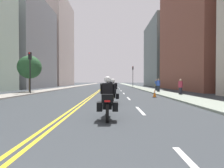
{
  "coord_description": "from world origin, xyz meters",
  "views": [
    {
      "loc": [
        1.94,
        -0.58,
        1.44
      ],
      "look_at": [
        1.95,
        21.19,
        1.09
      ],
      "focal_mm": 28.25,
      "sensor_mm": 36.0,
      "label": 1
    }
  ],
  "objects_px": {
    "motorcycle_3": "(111,88)",
    "pedestrian_2": "(158,85)",
    "motorcycle_1": "(113,93)",
    "motorcycle_7": "(111,85)",
    "motorcycle_2": "(111,90)",
    "traffic_cone_0": "(154,93)",
    "pedestrian_0": "(180,87)",
    "pedestrian_1": "(156,85)",
    "motorcycle_4": "(111,87)",
    "traffic_light_near": "(30,65)",
    "traffic_light_far": "(133,73)",
    "motorcycle_5": "(112,86)",
    "street_tree_1": "(30,67)",
    "motorcycle_6": "(111,85)",
    "motorcycle_0": "(107,101)"
  },
  "relations": [
    {
      "from": "motorcycle_7",
      "to": "pedestrian_1",
      "type": "relative_size",
      "value": 1.25
    },
    {
      "from": "traffic_light_near",
      "to": "pedestrian_2",
      "type": "height_order",
      "value": "traffic_light_near"
    },
    {
      "from": "motorcycle_0",
      "to": "motorcycle_6",
      "type": "distance_m",
      "value": 25.67
    },
    {
      "from": "pedestrian_0",
      "to": "pedestrian_1",
      "type": "bearing_deg",
      "value": -31.98
    },
    {
      "from": "motorcycle_0",
      "to": "motorcycle_2",
      "type": "relative_size",
      "value": 1.04
    },
    {
      "from": "motorcycle_0",
      "to": "pedestrian_2",
      "type": "height_order",
      "value": "pedestrian_2"
    },
    {
      "from": "motorcycle_5",
      "to": "street_tree_1",
      "type": "relative_size",
      "value": 0.46
    },
    {
      "from": "motorcycle_1",
      "to": "motorcycle_7",
      "type": "relative_size",
      "value": 1.07
    },
    {
      "from": "traffic_cone_0",
      "to": "street_tree_1",
      "type": "relative_size",
      "value": 0.15
    },
    {
      "from": "motorcycle_4",
      "to": "pedestrian_0",
      "type": "relative_size",
      "value": 1.35
    },
    {
      "from": "motorcycle_0",
      "to": "motorcycle_7",
      "type": "bearing_deg",
      "value": 89.37
    },
    {
      "from": "motorcycle_4",
      "to": "traffic_light_far",
      "type": "distance_m",
      "value": 20.0
    },
    {
      "from": "pedestrian_1",
      "to": "motorcycle_1",
      "type": "bearing_deg",
      "value": 35.87
    },
    {
      "from": "motorcycle_2",
      "to": "motorcycle_3",
      "type": "xyz_separation_m",
      "value": [
        -0.05,
        4.49,
        -0.0
      ]
    },
    {
      "from": "pedestrian_0",
      "to": "pedestrian_2",
      "type": "xyz_separation_m",
      "value": [
        -0.92,
        4.93,
        0.06
      ]
    },
    {
      "from": "motorcycle_6",
      "to": "motorcycle_4",
      "type": "bearing_deg",
      "value": -91.91
    },
    {
      "from": "motorcycle_5",
      "to": "traffic_cone_0",
      "type": "distance_m",
      "value": 12.87
    },
    {
      "from": "motorcycle_6",
      "to": "pedestrian_1",
      "type": "bearing_deg",
      "value": -50.89
    },
    {
      "from": "motorcycle_3",
      "to": "motorcycle_5",
      "type": "height_order",
      "value": "motorcycle_5"
    },
    {
      "from": "motorcycle_5",
      "to": "pedestrian_2",
      "type": "bearing_deg",
      "value": -42.29
    },
    {
      "from": "motorcycle_4",
      "to": "street_tree_1",
      "type": "xyz_separation_m",
      "value": [
        -10.25,
        -1.66,
        2.56
      ]
    },
    {
      "from": "pedestrian_0",
      "to": "pedestrian_1",
      "type": "relative_size",
      "value": 0.99
    },
    {
      "from": "motorcycle_3",
      "to": "pedestrian_2",
      "type": "relative_size",
      "value": 1.27
    },
    {
      "from": "motorcycle_3",
      "to": "pedestrian_0",
      "type": "relative_size",
      "value": 1.35
    },
    {
      "from": "motorcycle_5",
      "to": "motorcycle_6",
      "type": "relative_size",
      "value": 0.93
    },
    {
      "from": "traffic_light_far",
      "to": "pedestrian_1",
      "type": "xyz_separation_m",
      "value": [
        1.22,
        -17.91,
        -2.6
      ]
    },
    {
      "from": "traffic_light_near",
      "to": "pedestrian_1",
      "type": "bearing_deg",
      "value": 20.67
    },
    {
      "from": "motorcycle_2",
      "to": "traffic_cone_0",
      "type": "xyz_separation_m",
      "value": [
        3.89,
        0.63,
        -0.3
      ]
    },
    {
      "from": "traffic_cone_0",
      "to": "traffic_light_far",
      "type": "distance_m",
      "value": 27.52
    },
    {
      "from": "motorcycle_7",
      "to": "traffic_light_near",
      "type": "distance_m",
      "value": 19.8
    },
    {
      "from": "motorcycle_3",
      "to": "pedestrian_2",
      "type": "xyz_separation_m",
      "value": [
        6.12,
        3.11,
        0.26
      ]
    },
    {
      "from": "motorcycle_1",
      "to": "motorcycle_6",
      "type": "xyz_separation_m",
      "value": [
        -0.18,
        21.17,
        -0.0
      ]
    },
    {
      "from": "motorcycle_3",
      "to": "motorcycle_1",
      "type": "bearing_deg",
      "value": -88.33
    },
    {
      "from": "motorcycle_7",
      "to": "pedestrian_0",
      "type": "distance_m",
      "value": 20.51
    },
    {
      "from": "traffic_light_far",
      "to": "street_tree_1",
      "type": "distance_m",
      "value": 25.89
    },
    {
      "from": "motorcycle_1",
      "to": "motorcycle_5",
      "type": "relative_size",
      "value": 1.05
    },
    {
      "from": "motorcycle_1",
      "to": "pedestrian_2",
      "type": "height_order",
      "value": "pedestrian_2"
    },
    {
      "from": "motorcycle_5",
      "to": "traffic_light_far",
      "type": "height_order",
      "value": "traffic_light_far"
    },
    {
      "from": "traffic_light_near",
      "to": "motorcycle_4",
      "type": "bearing_deg",
      "value": 27.32
    },
    {
      "from": "motorcycle_0",
      "to": "motorcycle_3",
      "type": "distance_m",
      "value": 12.73
    },
    {
      "from": "motorcycle_6",
      "to": "pedestrian_2",
      "type": "height_order",
      "value": "pedestrian_2"
    },
    {
      "from": "motorcycle_0",
      "to": "traffic_cone_0",
      "type": "distance_m",
      "value": 9.72
    },
    {
      "from": "motorcycle_2",
      "to": "traffic_cone_0",
      "type": "height_order",
      "value": "motorcycle_2"
    },
    {
      "from": "motorcycle_6",
      "to": "pedestrian_0",
      "type": "distance_m",
      "value": 16.34
    },
    {
      "from": "motorcycle_2",
      "to": "traffic_light_near",
      "type": "xyz_separation_m",
      "value": [
        -8.86,
        4.27,
        2.54
      ]
    },
    {
      "from": "traffic_light_far",
      "to": "motorcycle_2",
      "type": "bearing_deg",
      "value": -100.53
    },
    {
      "from": "pedestrian_2",
      "to": "pedestrian_0",
      "type": "bearing_deg",
      "value": -35.72
    },
    {
      "from": "motorcycle_0",
      "to": "motorcycle_1",
      "type": "height_order",
      "value": "motorcycle_0"
    },
    {
      "from": "motorcycle_3",
      "to": "pedestrian_2",
      "type": "bearing_deg",
      "value": 27.13
    },
    {
      "from": "pedestrian_1",
      "to": "motorcycle_4",
      "type": "bearing_deg",
      "value": -19.19
    }
  ]
}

